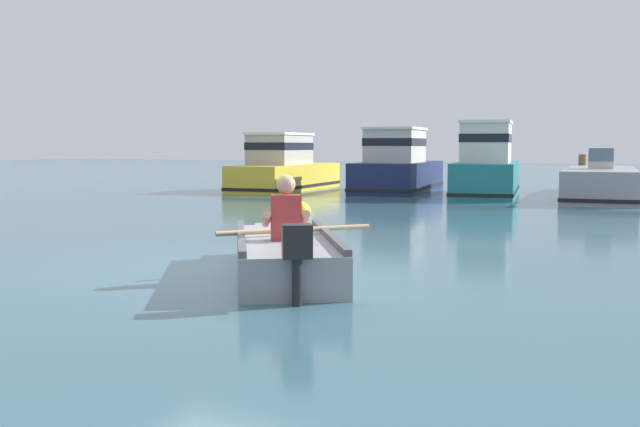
{
  "coord_description": "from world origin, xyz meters",
  "views": [
    {
      "loc": [
        5.17,
        -7.7,
        1.51
      ],
      "look_at": [
        0.52,
        1.9,
        0.55
      ],
      "focal_mm": 42.06,
      "sensor_mm": 36.0,
      "label": 1
    }
  ],
  "objects_px": {
    "moored_boat_yellow": "(285,169)",
    "moored_boat_teal": "(487,169)",
    "rowboat_with_person": "(285,254)",
    "moored_boat_navy": "(397,168)",
    "moored_boat_grey": "(600,184)",
    "mooring_buoy": "(300,212)"
  },
  "relations": [
    {
      "from": "moored_boat_teal",
      "to": "mooring_buoy",
      "type": "bearing_deg",
      "value": -98.71
    },
    {
      "from": "moored_boat_yellow",
      "to": "moored_boat_teal",
      "type": "relative_size",
      "value": 1.14
    },
    {
      "from": "moored_boat_teal",
      "to": "moored_boat_grey",
      "type": "xyz_separation_m",
      "value": [
        3.19,
        0.42,
        -0.42
      ]
    },
    {
      "from": "mooring_buoy",
      "to": "moored_boat_grey",
      "type": "bearing_deg",
      "value": 64.76
    },
    {
      "from": "moored_boat_yellow",
      "to": "mooring_buoy",
      "type": "xyz_separation_m",
      "value": [
        5.6,
        -9.66,
        -0.51
      ]
    },
    {
      "from": "rowboat_with_person",
      "to": "moored_boat_navy",
      "type": "xyz_separation_m",
      "value": [
        -4.33,
        15.74,
        0.54
      ]
    },
    {
      "from": "moored_boat_yellow",
      "to": "moored_boat_grey",
      "type": "distance_m",
      "value": 10.24
    },
    {
      "from": "moored_boat_teal",
      "to": "mooring_buoy",
      "type": "height_order",
      "value": "moored_boat_teal"
    },
    {
      "from": "moored_boat_grey",
      "to": "moored_boat_teal",
      "type": "bearing_deg",
      "value": -172.51
    },
    {
      "from": "rowboat_with_person",
      "to": "moored_boat_grey",
      "type": "bearing_deg",
      "value": 82.33
    },
    {
      "from": "rowboat_with_person",
      "to": "moored_boat_navy",
      "type": "height_order",
      "value": "moored_boat_navy"
    },
    {
      "from": "moored_boat_grey",
      "to": "moored_boat_yellow",
      "type": "bearing_deg",
      "value": -179.0
    },
    {
      "from": "mooring_buoy",
      "to": "moored_boat_navy",
      "type": "bearing_deg",
      "value": 99.52
    },
    {
      "from": "moored_boat_yellow",
      "to": "moored_boat_navy",
      "type": "relative_size",
      "value": 1.14
    },
    {
      "from": "moored_boat_teal",
      "to": "moored_boat_yellow",
      "type": "bearing_deg",
      "value": 178.03
    },
    {
      "from": "rowboat_with_person",
      "to": "moored_boat_navy",
      "type": "distance_m",
      "value": 16.34
    },
    {
      "from": "moored_boat_teal",
      "to": "moored_boat_navy",
      "type": "bearing_deg",
      "value": 163.39
    },
    {
      "from": "moored_boat_navy",
      "to": "mooring_buoy",
      "type": "xyz_separation_m",
      "value": [
        1.74,
        -10.36,
        -0.57
      ]
    },
    {
      "from": "moored_boat_yellow",
      "to": "moored_boat_teal",
      "type": "xyz_separation_m",
      "value": [
        7.04,
        -0.24,
        0.11
      ]
    },
    {
      "from": "moored_boat_navy",
      "to": "moored_boat_teal",
      "type": "bearing_deg",
      "value": -16.61
    },
    {
      "from": "moored_boat_navy",
      "to": "rowboat_with_person",
      "type": "bearing_deg",
      "value": -74.63
    },
    {
      "from": "moored_boat_teal",
      "to": "rowboat_with_person",
      "type": "bearing_deg",
      "value": -85.57
    }
  ]
}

